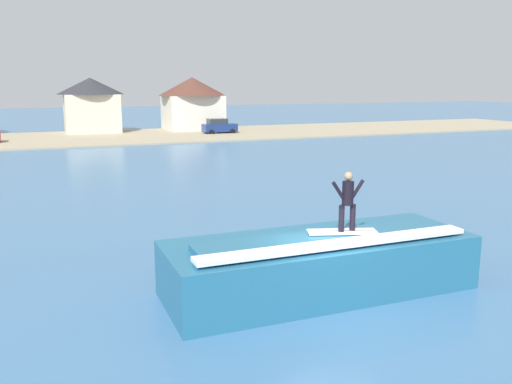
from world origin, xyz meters
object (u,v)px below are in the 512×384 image
surfboard (342,232)px  car_far_shore (219,126)px  surfer (348,198)px  house_gabled_white (192,101)px  house_small_cottage (91,103)px  wave_crest (320,264)px

surfboard → car_far_shore: (11.79, 47.64, -0.86)m
surfer → house_gabled_white: 54.74m
car_far_shore → house_small_cottage: bearing=153.1°
wave_crest → house_small_cottage: (-1.39, 54.32, 2.78)m
wave_crest → surfboard: bearing=-26.1°
car_far_shore → wave_crest: bearing=-104.6°
surfboard → surfer: bearing=-36.7°
wave_crest → surfer: (0.64, -0.34, 1.94)m
wave_crest → car_far_shore: car_far_shore is taller
house_gabled_white → wave_crest: bearing=-101.4°
car_far_shore → surfer: bearing=-103.8°
wave_crest → house_gabled_white: bearing=78.6°
surfboard → surfer: surfer is taller
house_gabled_white → car_far_shore: bearing=-76.1°
car_far_shore → house_gabled_white: bearing=103.9°
house_small_cottage → house_gabled_white: bearing=-4.1°
surfer → wave_crest: bearing=152.0°
wave_crest → house_gabled_white: size_ratio=1.05×
surfboard → car_far_shore: 49.08m
surfer → house_gabled_white: (10.18, 53.78, 0.95)m
surfboard → house_gabled_white: bearing=79.2°
car_far_shore → house_gabled_white: (-1.50, 6.06, 2.77)m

